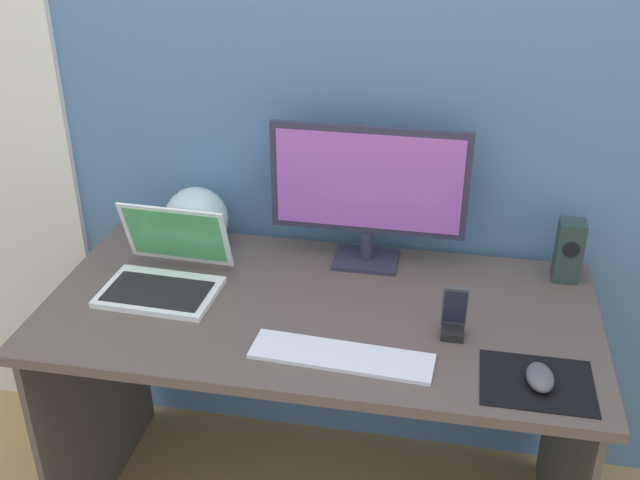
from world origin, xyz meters
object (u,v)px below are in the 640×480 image
object	(u,v)px
keyboard_external	(341,356)
phone_in_dock	(454,318)
laptop	(165,272)
fishbowl	(196,219)
mouse	(540,377)
speaker_right	(569,251)
monitor	(368,189)

from	to	relation	value
keyboard_external	phone_in_dock	bearing A→B (deg)	32.96
laptop	fishbowl	size ratio (longest dim) A/B	1.67
fishbowl	phone_in_dock	xyz separation A→B (m)	(0.76, -0.32, -0.04)
mouse	speaker_right	bearing A→B (deg)	74.27
laptop	monitor	bearing A→B (deg)	24.46
monitor	laptop	distance (m)	0.59
laptop	mouse	xyz separation A→B (m)	(0.96, -0.24, -0.02)
fishbowl	speaker_right	bearing A→B (deg)	0.20
speaker_right	laptop	bearing A→B (deg)	-167.18
monitor	phone_in_dock	world-z (taller)	monitor
monitor	laptop	xyz separation A→B (m)	(-0.51, -0.23, -0.18)
monitor	keyboard_external	size ratio (longest dim) A/B	1.26
laptop	phone_in_dock	world-z (taller)	laptop
speaker_right	keyboard_external	distance (m)	0.72
speaker_right	fishbowl	xyz separation A→B (m)	(-1.05, -0.00, 0.00)
monitor	mouse	bearing A→B (deg)	-46.60
laptop	keyboard_external	size ratio (longest dim) A/B	0.73
mouse	phone_in_dock	size ratio (longest dim) A/B	0.72
monitor	laptop	bearing A→B (deg)	-155.54
monitor	laptop	size ratio (longest dim) A/B	1.73
laptop	speaker_right	bearing A→B (deg)	12.82
laptop	phone_in_dock	distance (m)	0.77
monitor	mouse	world-z (taller)	monitor
keyboard_external	fishbowl	bearing A→B (deg)	140.75
speaker_right	keyboard_external	bearing A→B (deg)	-139.21
phone_in_dock	speaker_right	bearing A→B (deg)	48.07
fishbowl	keyboard_external	bearing A→B (deg)	-42.53
fishbowl	keyboard_external	world-z (taller)	fishbowl
speaker_right	mouse	world-z (taller)	speaker_right
speaker_right	keyboard_external	size ratio (longest dim) A/B	0.41
monitor	phone_in_dock	xyz separation A→B (m)	(0.25, -0.32, -0.18)
monitor	phone_in_dock	bearing A→B (deg)	-51.30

